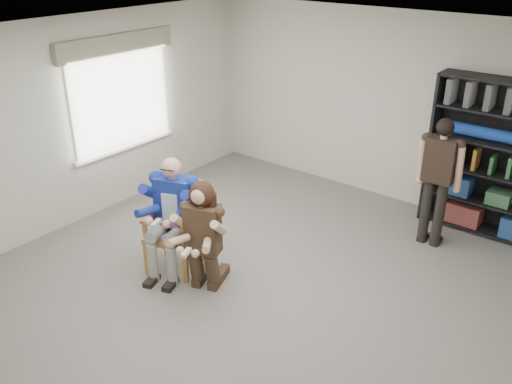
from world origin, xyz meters
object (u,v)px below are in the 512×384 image
Objects in this scene: bookshelf at (499,161)px; kneeling_woman at (202,239)px; standing_man at (437,184)px; armchair at (174,228)px; seated_man at (173,215)px.

kneeling_woman is at bearing -122.35° from bookshelf.
armchair is at bearing -133.19° from standing_man.
kneeling_woman is 0.63× the size of bookshelf.
standing_man reaches higher than kneeling_woman.
standing_man reaches higher than armchair.
bookshelf is at bearing 38.46° from kneeling_woman.
standing_man is at bearing 38.73° from kneeling_woman.
bookshelf is at bearing 30.91° from seated_man.
kneeling_woman is at bearing -30.88° from armchair.
armchair is 0.84× the size of kneeling_woman.
seated_man reaches higher than armchair.
standing_man is (1.62, 2.59, 0.20)m from kneeling_woman.
seated_man is at bearing -129.90° from bookshelf.
seated_man is 0.60m from kneeling_woman.
kneeling_woman is (0.58, -0.12, -0.06)m from seated_man.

